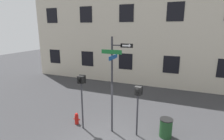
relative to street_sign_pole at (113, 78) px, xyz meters
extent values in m
cube|color=beige|center=(0.17, 8.11, 3.54)|extent=(24.00, 0.60, 12.71)
cube|color=black|center=(-9.83, 7.79, -0.70)|extent=(1.30, 0.03, 1.46)
cube|color=black|center=(-5.83, 7.79, -0.70)|extent=(1.30, 0.03, 1.46)
cube|color=black|center=(-1.83, 7.79, -0.70)|extent=(1.30, 0.03, 1.46)
cube|color=black|center=(2.17, 7.79, -0.70)|extent=(1.30, 0.03, 1.46)
cube|color=black|center=(-9.83, 7.79, 3.54)|extent=(1.30, 0.03, 1.46)
cube|color=black|center=(-5.83, 7.79, 3.54)|extent=(1.30, 0.03, 1.46)
cube|color=black|center=(-1.83, 7.79, 3.54)|extent=(1.30, 0.03, 1.46)
cube|color=black|center=(2.17, 7.79, 3.54)|extent=(1.30, 0.03, 1.46)
cylinder|color=#2D2D33|center=(-0.08, 0.01, -0.45)|extent=(0.09, 0.09, 4.73)
cube|color=#2D2D33|center=(0.27, 0.01, 1.53)|extent=(0.69, 0.05, 0.05)
cube|color=#196B2D|center=(-0.08, -0.05, 1.23)|extent=(0.98, 0.02, 0.19)
cube|color=#14478C|center=(-0.02, 0.01, 0.98)|extent=(0.02, 1.03, 0.18)
cube|color=black|center=(0.62, -0.01, 1.53)|extent=(0.56, 0.02, 0.18)
cube|color=white|center=(0.58, -0.02, 1.53)|extent=(0.32, 0.01, 0.07)
cone|color=white|center=(0.78, -0.02, 1.53)|extent=(0.10, 0.14, 0.14)
cylinder|color=#2D2D33|center=(-1.59, -0.28, -1.59)|extent=(0.08, 0.08, 2.46)
cube|color=black|center=(-1.59, -0.28, -0.18)|extent=(0.30, 0.26, 0.36)
cube|color=black|center=(-1.59, -0.14, -0.18)|extent=(0.36, 0.02, 0.42)
cylinder|color=black|center=(-1.59, -0.47, -0.10)|extent=(0.13, 0.12, 0.13)
cylinder|color=black|center=(-1.59, -0.47, -0.26)|extent=(0.13, 0.12, 0.13)
cylinder|color=#EA4C14|center=(-1.59, -0.42, -0.10)|extent=(0.10, 0.01, 0.10)
cylinder|color=#2D2D33|center=(1.16, 0.13, -1.77)|extent=(0.08, 0.08, 2.10)
cube|color=black|center=(1.16, 0.13, -0.52)|extent=(0.30, 0.26, 0.40)
cube|color=black|center=(1.16, 0.27, -0.52)|extent=(0.36, 0.02, 0.46)
cylinder|color=black|center=(1.16, -0.06, -0.43)|extent=(0.14, 0.12, 0.14)
cylinder|color=black|center=(1.16, -0.06, -0.61)|extent=(0.14, 0.12, 0.14)
cylinder|color=#EA4C14|center=(1.16, 0.00, -0.43)|extent=(0.11, 0.01, 0.11)
cylinder|color=red|center=(-2.12, -0.05, -2.57)|extent=(0.21, 0.21, 0.50)
sphere|color=red|center=(-2.12, -0.05, -2.26)|extent=(0.18, 0.18, 0.18)
cylinder|color=red|center=(-2.27, -0.05, -2.55)|extent=(0.08, 0.07, 0.07)
cylinder|color=red|center=(-1.98, -0.05, -2.55)|extent=(0.08, 0.07, 0.07)
cylinder|color=#1E4723|center=(2.48, 0.54, -2.38)|extent=(0.58, 0.58, 0.88)
cylinder|color=black|center=(2.48, 0.54, -1.92)|extent=(0.62, 0.62, 0.04)
camera|label=1|loc=(2.84, -7.34, 2.27)|focal=28.00mm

